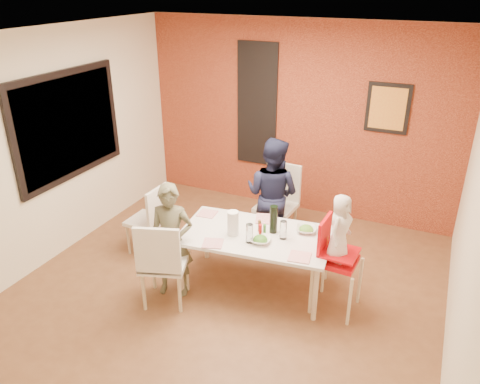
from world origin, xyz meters
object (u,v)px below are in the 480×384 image
at_px(child_near, 172,241).
at_px(dining_table, 256,239).
at_px(paper_towel_roll, 233,223).
at_px(chair_far, 279,198).
at_px(child_far, 272,194).
at_px(wine_bottle, 274,219).
at_px(high_chair, 334,257).
at_px(toddler, 340,228).
at_px(chair_left, 151,216).
at_px(chair_near, 162,260).

bearing_deg(child_near, dining_table, 13.60).
bearing_deg(child_near, paper_towel_roll, 15.28).
relative_size(chair_far, child_far, 0.70).
xyz_separation_m(chair_far, wine_bottle, (0.30, -1.02, 0.26)).
relative_size(high_chair, toddler, 1.47).
bearing_deg(chair_left, dining_table, 86.64).
height_order(dining_table, toddler, toddler).
bearing_deg(high_chair, child_near, 108.73).
bearing_deg(toddler, paper_towel_roll, 105.91).
xyz_separation_m(child_far, toddler, (1.04, -0.89, 0.22)).
relative_size(toddler, paper_towel_roll, 2.57).
xyz_separation_m(high_chair, paper_towel_roll, (-1.08, -0.10, 0.19)).
bearing_deg(chair_near, wine_bottle, -156.07).
height_order(chair_far, high_chair, high_chair).
distance_m(chair_far, paper_towel_roll, 1.26).
relative_size(chair_left, high_chair, 0.88).
xyz_separation_m(chair_near, chair_left, (-0.70, 0.83, -0.05)).
height_order(child_far, toddler, child_far).
relative_size(chair_far, child_near, 0.79).
relative_size(chair_near, child_far, 0.68).
distance_m(chair_near, chair_far, 1.93).
distance_m(chair_left, toddler, 2.37).
height_order(chair_left, toddler, toddler).
distance_m(chair_far, child_near, 1.72).
bearing_deg(high_chair, toddler, -92.18).
height_order(chair_near, wine_bottle, chair_near).
xyz_separation_m(child_near, child_far, (0.62, 1.35, 0.09)).
relative_size(dining_table, chair_far, 1.67).
xyz_separation_m(chair_near, high_chair, (1.60, 0.70, 0.06)).
relative_size(chair_far, wine_bottle, 3.24).
bearing_deg(chair_left, high_chair, 88.21).
bearing_deg(child_far, high_chair, 145.08).
bearing_deg(child_far, paper_towel_roll, 92.55).
distance_m(high_chair, paper_towel_roll, 1.10).
relative_size(child_far, toddler, 2.09).
bearing_deg(child_near, toddler, -2.48).
bearing_deg(toddler, child_far, 60.18).
bearing_deg(child_far, child_near, 71.93).
height_order(dining_table, child_near, child_near).
xyz_separation_m(toddler, wine_bottle, (-0.73, 0.13, -0.13)).
relative_size(high_chair, child_far, 0.70).
distance_m(chair_left, wine_bottle, 1.62).
bearing_deg(dining_table, high_chair, -0.69).
bearing_deg(dining_table, chair_far, 97.13).
bearing_deg(chair_left, chair_near, 41.44).
xyz_separation_m(child_far, wine_bottle, (0.31, -0.77, 0.09)).
distance_m(dining_table, child_far, 0.90).
xyz_separation_m(chair_left, high_chair, (2.29, -0.13, 0.11)).
bearing_deg(wine_bottle, paper_towel_roll, -149.17).
height_order(chair_left, wine_bottle, wine_bottle).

